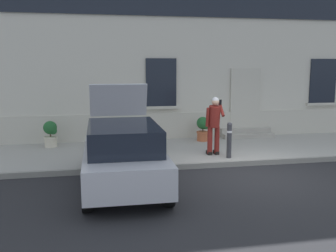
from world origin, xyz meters
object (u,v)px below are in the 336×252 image
object	(u,v)px
planter_cream	(51,133)
planter_olive	(129,130)
bollard_near_person	(229,139)
person_on_phone	(214,122)
hatchback_car_silver	(123,154)
planter_terracotta	(203,128)

from	to	relation	value
planter_cream	planter_olive	size ratio (longest dim) A/B	1.00
bollard_near_person	person_on_phone	world-z (taller)	person_on_phone
hatchback_car_silver	planter_cream	size ratio (longest dim) A/B	4.75
planter_olive	planter_terracotta	world-z (taller)	same
hatchback_car_silver	planter_terracotta	world-z (taller)	hatchback_car_silver
bollard_near_person	planter_cream	distance (m)	5.81
bollard_near_person	planter_olive	xyz separation A→B (m)	(-2.62, 2.76, -0.11)
planter_cream	planter_olive	bearing A→B (deg)	4.24
planter_terracotta	planter_olive	bearing A→B (deg)	175.82
bollard_near_person	planter_terracotta	size ratio (longest dim) A/B	1.22
person_on_phone	planter_terracotta	distance (m)	2.23
planter_olive	planter_cream	bearing A→B (deg)	-175.76
planter_olive	planter_terracotta	distance (m)	2.60
hatchback_car_silver	person_on_phone	size ratio (longest dim) A/B	2.34
person_on_phone	planter_terracotta	world-z (taller)	person_on_phone
planter_cream	person_on_phone	bearing A→B (deg)	-23.60
bollard_near_person	person_on_phone	bearing A→B (deg)	127.29
bollard_near_person	planter_terracotta	distance (m)	2.57
hatchback_car_silver	planter_cream	world-z (taller)	hatchback_car_silver
bollard_near_person	planter_cream	size ratio (longest dim) A/B	1.22
planter_terracotta	hatchback_car_silver	bearing A→B (deg)	-126.72
bollard_near_person	person_on_phone	size ratio (longest dim) A/B	0.60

